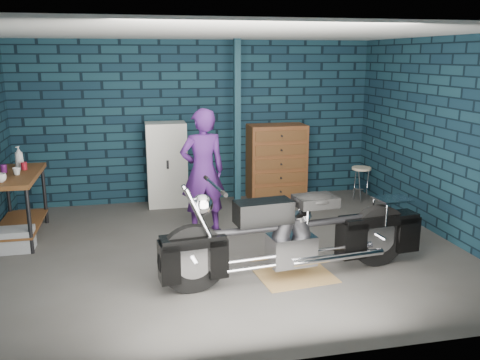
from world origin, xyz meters
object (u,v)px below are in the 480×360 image
Objects in this scene: motorcycle at (297,228)px; workbench at (18,206)px; person at (203,171)px; locker at (167,165)px; shop_stool at (361,184)px; tool_chest at (277,162)px; storage_bin at (15,240)px.

workbench is at bearing 142.73° from motorcycle.
locker is (-0.40, 1.43, -0.18)m from person.
motorcycle is at bearing -31.11° from workbench.
locker reaches higher than shop_stool.
tool_chest reaches higher than workbench.
locker is 2.34× the size of shop_stool.
motorcycle is (3.30, -1.99, 0.13)m from workbench.
workbench is at bearing -172.22° from shop_stool.
shop_stool is (2.86, 0.98, -0.58)m from person.
person is at bearing 5.21° from storage_bin.
workbench is 5.41m from shop_stool.
locker is at bearing 104.56° from motorcycle.
locker is at bearing 29.40° from workbench.
workbench is 2.36× the size of shop_stool.
tool_chest is at bearing 16.53° from workbench.
person is 3.08m from shop_stool.
motorcycle is at bearing 106.94° from person.
workbench reaches higher than storage_bin.
shop_stool is (5.34, 1.20, 0.15)m from storage_bin.
person is 2.07m from tool_chest.
locker is (-1.20, 3.17, 0.11)m from motorcycle.
motorcycle is 3.43m from shop_stool.
motorcycle is at bearing -69.28° from locker.
workbench is 3.00× the size of storage_bin.
storage_bin is at bearing -141.49° from locker.
workbench is at bearing 92.43° from storage_bin.
storage_bin is at bearing -157.36° from tool_chest.
locker is at bearing 180.00° from tool_chest.
storage_bin is at bearing -167.30° from shop_stool.
storage_bin is (-2.48, -0.23, -0.73)m from person.
person reaches higher than motorcycle.
workbench is at bearing -163.47° from tool_chest.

